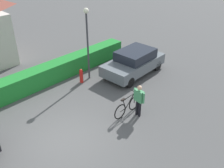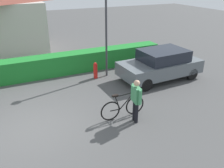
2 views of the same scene
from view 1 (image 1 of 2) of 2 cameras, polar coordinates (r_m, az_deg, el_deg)
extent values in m
plane|color=#494949|center=(10.64, -10.43, -12.37)|extent=(60.00, 60.00, 0.00)
cube|color=#1E792B|center=(13.65, -22.01, -1.13)|extent=(15.60, 0.90, 1.01)
cube|color=slate|center=(14.98, 4.81, 4.38)|extent=(4.03, 1.98, 0.62)
cube|color=#1E232D|center=(14.85, 5.28, 6.59)|extent=(2.21, 1.69, 0.54)
cylinder|color=black|center=(16.54, 5.34, 5.76)|extent=(0.59, 0.20, 0.58)
cylinder|color=black|center=(15.72, 10.15, 4.04)|extent=(0.59, 0.20, 0.58)
cylinder|color=black|center=(14.66, -1.02, 2.52)|extent=(0.59, 0.20, 0.58)
cylinder|color=black|center=(13.73, 4.05, 0.38)|extent=(0.59, 0.20, 0.58)
torus|color=black|center=(11.96, 4.99, -4.21)|extent=(0.73, 0.05, 0.73)
torus|color=black|center=(11.35, 1.82, -6.23)|extent=(0.73, 0.05, 0.73)
cylinder|color=black|center=(11.61, 4.09, -3.69)|extent=(0.63, 0.04, 0.62)
cylinder|color=black|center=(11.37, 2.78, -4.60)|extent=(0.22, 0.04, 0.56)
cylinder|color=black|center=(11.40, 3.74, -2.92)|extent=(0.75, 0.04, 0.07)
cylinder|color=black|center=(11.47, 2.45, -5.87)|extent=(0.37, 0.04, 0.05)
cylinder|color=black|center=(11.80, 5.05, -3.05)|extent=(0.04, 0.04, 0.58)
cube|color=black|center=(11.14, 2.49, -3.53)|extent=(0.22, 0.10, 0.06)
cylinder|color=black|center=(11.63, 5.12, -1.74)|extent=(0.03, 0.50, 0.03)
cylinder|color=black|center=(11.64, 5.63, -5.24)|extent=(0.13, 0.13, 0.77)
cylinder|color=black|center=(11.55, 6.20, -5.59)|extent=(0.13, 0.13, 0.77)
cube|color=#3F8C59|center=(11.22, 6.09, -2.67)|extent=(0.25, 0.47, 0.55)
sphere|color=tan|center=(11.00, 6.20, -0.88)|extent=(0.21, 0.21, 0.21)
cylinder|color=#3F8C59|center=(11.37, 5.11, -2.03)|extent=(0.09, 0.09, 0.52)
cylinder|color=#3F8C59|center=(11.06, 7.10, -3.20)|extent=(0.09, 0.09, 0.52)
cylinder|color=#38383D|center=(13.97, -5.43, 8.09)|extent=(0.10, 0.10, 3.74)
sphere|color=#F2EDCC|center=(13.35, -5.85, 16.03)|extent=(0.28, 0.28, 0.28)
cylinder|color=red|center=(14.23, -6.88, 1.64)|extent=(0.20, 0.20, 0.70)
sphere|color=red|center=(14.06, -6.97, 2.96)|extent=(0.18, 0.18, 0.18)
camera|label=2|loc=(4.62, 40.31, -10.96)|focal=37.95mm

